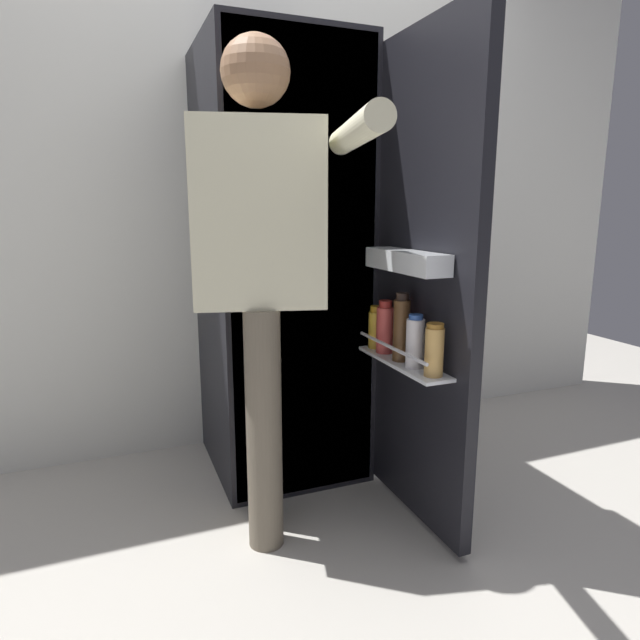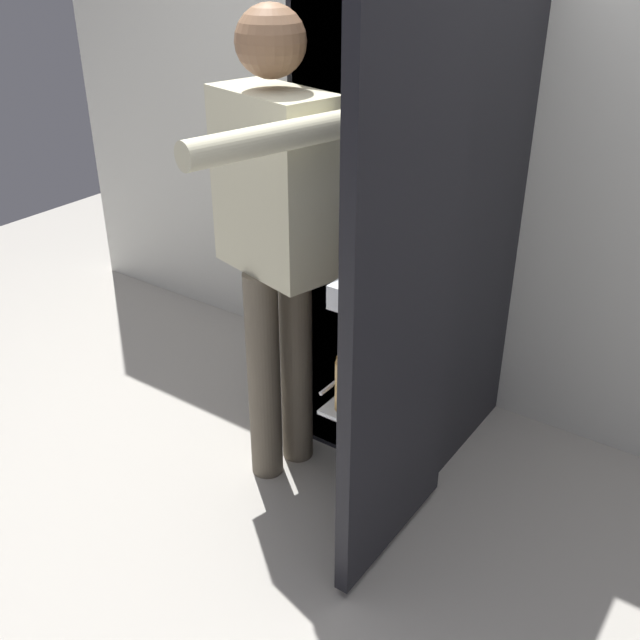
% 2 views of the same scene
% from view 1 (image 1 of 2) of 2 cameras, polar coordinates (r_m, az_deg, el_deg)
% --- Properties ---
extents(ground_plane, '(6.85, 6.85, 0.00)m').
position_cam_1_polar(ground_plane, '(2.14, 1.06, -20.89)').
color(ground_plane, '#B7B2A8').
extents(kitchen_wall, '(4.40, 0.10, 2.41)m').
position_cam_1_polar(kitchen_wall, '(2.70, -6.85, 12.80)').
color(kitchen_wall, silver).
rests_on(kitchen_wall, ground_plane).
extents(refrigerator, '(0.66, 1.26, 1.79)m').
position_cam_1_polar(refrigerator, '(2.32, -3.40, 5.38)').
color(refrigerator, black).
rests_on(refrigerator, ground_plane).
extents(person, '(0.55, 0.79, 1.67)m').
position_cam_1_polar(person, '(1.80, -6.03, 6.88)').
color(person, '#665B4C').
rests_on(person, ground_plane).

